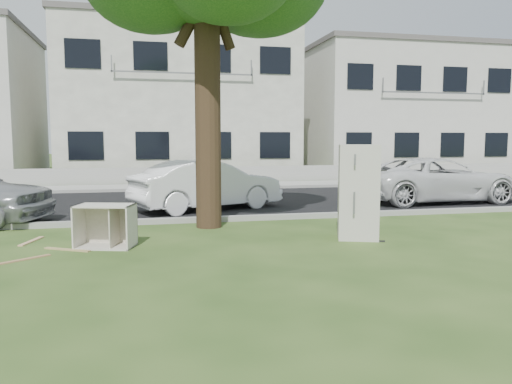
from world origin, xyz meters
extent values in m
plane|color=#284217|center=(0.00, 0.00, 0.00)|extent=(120.00, 120.00, 0.00)
cube|color=black|center=(0.00, 6.00, 0.01)|extent=(120.00, 7.00, 0.01)
cube|color=gray|center=(0.00, 2.45, 0.00)|extent=(120.00, 0.18, 0.12)
cube|color=gray|center=(0.00, 9.55, 0.00)|extent=(120.00, 0.18, 0.12)
cube|color=gray|center=(0.00, 11.00, 0.01)|extent=(120.00, 2.80, 0.01)
cube|color=gray|center=(0.00, 12.60, 0.35)|extent=(120.00, 0.15, 0.70)
cylinder|color=black|center=(-0.40, 1.80, 2.60)|extent=(0.54, 0.54, 5.20)
cube|color=silver|center=(0.00, 17.50, 3.60)|extent=(11.00, 8.00, 7.20)
cube|color=#595451|center=(0.00, 17.50, 7.32)|extent=(11.22, 8.16, 0.24)
cube|color=beige|center=(12.00, 17.50, 3.30)|extent=(10.00, 8.00, 6.60)
cube|color=#595451|center=(12.00, 17.50, 6.72)|extent=(10.20, 8.16, 0.24)
cube|color=#BAB7A7|center=(2.19, -0.02, 0.88)|extent=(0.91, 0.88, 1.77)
cube|color=beige|center=(-2.40, 0.19, 0.37)|extent=(1.08, 0.83, 0.75)
cube|color=#9D754C|center=(-3.63, -0.55, 0.01)|extent=(0.82, 0.66, 0.02)
cube|color=tan|center=(-3.02, 0.08, 0.01)|extent=(0.80, 0.51, 0.02)
cube|color=tan|center=(-3.77, 0.96, 0.01)|extent=(0.30, 0.81, 0.02)
imported|color=white|center=(-0.10, 4.48, 0.66)|extent=(4.24, 2.80, 1.32)
imported|color=silver|center=(6.79, 4.58, 0.66)|extent=(4.82, 2.28, 1.33)
camera|label=1|loc=(-1.71, -8.69, 1.86)|focal=35.00mm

